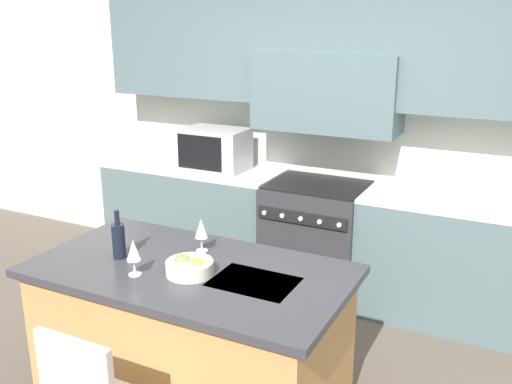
{
  "coord_description": "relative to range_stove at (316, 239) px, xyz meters",
  "views": [
    {
      "loc": [
        1.52,
        -2.34,
        2.21
      ],
      "look_at": [
        -0.05,
        0.79,
        1.14
      ],
      "focal_mm": 40.0,
      "sensor_mm": 36.0,
      "label": 1
    }
  ],
  "objects": [
    {
      "name": "range_stove",
      "position": [
        0.0,
        0.0,
        0.0
      ],
      "size": [
        0.78,
        0.7,
        0.94
      ],
      "color": "#2D2D33",
      "rests_on": "ground_plane"
    },
    {
      "name": "back_cabinetry",
      "position": [
        0.0,
        0.26,
        1.14
      ],
      "size": [
        10.0,
        0.46,
        2.7
      ],
      "color": "silver",
      "rests_on": "ground_plane"
    },
    {
      "name": "microwave",
      "position": [
        -0.96,
        0.02,
        0.65
      ],
      "size": [
        0.55,
        0.37,
        0.36
      ],
      "color": "#B7B7BC",
      "rests_on": "back_counter"
    },
    {
      "name": "wine_glass_far",
      "position": [
        -0.17,
        -1.48,
        0.55
      ],
      "size": [
        0.08,
        0.08,
        0.2
      ],
      "color": "white",
      "rests_on": "kitchen_island"
    },
    {
      "name": "wine_bottle",
      "position": [
        -0.54,
        -1.77,
        0.53
      ],
      "size": [
        0.08,
        0.08,
        0.29
      ],
      "color": "black",
      "rests_on": "kitchen_island"
    },
    {
      "name": "back_counter",
      "position": [
        0.0,
        0.02,
        0.0
      ],
      "size": [
        3.99,
        0.62,
        0.95
      ],
      "color": "#4C6066",
      "rests_on": "ground_plane"
    },
    {
      "name": "kitchen_island",
      "position": [
        -0.11,
        -1.7,
        -0.02
      ],
      "size": [
        1.77,
        0.96,
        0.89
      ],
      "color": "#B7844C",
      "rests_on": "ground_plane"
    },
    {
      "name": "fruit_bowl",
      "position": [
        -0.06,
        -1.78,
        0.46
      ],
      "size": [
        0.26,
        0.26,
        0.11
      ],
      "color": "silver",
      "rests_on": "kitchen_island"
    },
    {
      "name": "wine_glass_near",
      "position": [
        -0.32,
        -1.92,
        0.55
      ],
      "size": [
        0.08,
        0.08,
        0.2
      ],
      "color": "white",
      "rests_on": "kitchen_island"
    }
  ]
}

